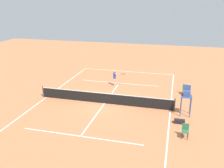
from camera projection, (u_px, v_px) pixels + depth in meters
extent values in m
plane|color=#D37A4C|center=(105.00, 103.00, 21.51)|extent=(60.00, 60.00, 0.00)
cube|color=white|center=(128.00, 71.00, 30.84)|extent=(11.16, 0.10, 0.01)
cube|color=white|center=(170.00, 110.00, 20.17)|extent=(0.10, 20.42, 0.01)
cube|color=white|center=(46.00, 97.00, 22.84)|extent=(0.10, 20.42, 0.01)
cube|color=white|center=(119.00, 83.00, 26.64)|extent=(8.37, 0.10, 0.01)
cube|color=white|center=(81.00, 136.00, 16.37)|extent=(8.37, 0.10, 0.01)
cube|color=white|center=(105.00, 103.00, 21.51)|extent=(0.10, 11.23, 0.01)
cylinder|color=#4C4C51|center=(175.00, 105.00, 19.92)|extent=(0.10, 0.10, 1.07)
cylinder|color=#4C4C51|center=(43.00, 91.00, 22.74)|extent=(0.10, 0.10, 1.07)
cube|color=black|center=(104.00, 98.00, 21.36)|extent=(11.76, 0.03, 0.91)
cube|color=white|center=(104.00, 93.00, 21.20)|extent=(11.76, 0.04, 0.06)
cylinder|color=#D8A884|center=(115.00, 82.00, 25.85)|extent=(0.12, 0.12, 0.78)
cylinder|color=#D8A884|center=(115.00, 82.00, 25.66)|extent=(0.12, 0.12, 0.78)
cylinder|color=#2647B7|center=(115.00, 76.00, 25.53)|extent=(0.28, 0.28, 0.61)
sphere|color=#D8A884|center=(115.00, 71.00, 25.37)|extent=(0.22, 0.22, 0.22)
cylinder|color=#D8A884|center=(115.00, 75.00, 25.69)|extent=(0.09, 0.09, 0.55)
cylinder|color=#D8A884|center=(117.00, 74.00, 25.26)|extent=(0.55, 0.19, 0.09)
cylinder|color=black|center=(121.00, 74.00, 25.23)|extent=(0.26, 0.08, 0.04)
ellipsoid|color=red|center=(124.00, 74.00, 25.21)|extent=(0.37, 0.33, 0.04)
sphere|color=#CCE033|center=(112.00, 89.00, 24.81)|extent=(0.07, 0.07, 0.07)
cylinder|color=#38518C|center=(191.00, 108.00, 18.72)|extent=(0.07, 0.07, 1.55)
cylinder|color=#38518C|center=(181.00, 107.00, 18.89)|extent=(0.07, 0.07, 1.55)
cylinder|color=#38518C|center=(190.00, 104.00, 19.36)|extent=(0.07, 0.07, 1.55)
cylinder|color=#38518C|center=(181.00, 104.00, 19.53)|extent=(0.07, 0.07, 1.55)
cube|color=#38518C|center=(187.00, 96.00, 18.86)|extent=(0.80, 0.80, 0.06)
cube|color=#38518C|center=(187.00, 93.00, 18.78)|extent=(0.50, 0.44, 0.40)
cube|color=#38518C|center=(187.00, 88.00, 18.85)|extent=(0.50, 0.06, 0.50)
cylinder|color=#262626|center=(188.00, 137.00, 15.89)|extent=(0.04, 0.04, 0.45)
cylinder|color=#262626|center=(182.00, 136.00, 15.97)|extent=(0.04, 0.04, 0.45)
cylinder|color=#262626|center=(188.00, 134.00, 16.21)|extent=(0.04, 0.04, 0.45)
cylinder|color=#262626|center=(182.00, 133.00, 16.29)|extent=(0.04, 0.04, 0.45)
cube|color=#2D6B4C|center=(185.00, 132.00, 16.01)|extent=(0.44, 0.44, 0.06)
cube|color=#2D6B4C|center=(186.00, 127.00, 16.13)|extent=(0.44, 0.04, 0.44)
cylinder|color=#262626|center=(187.00, 93.00, 23.17)|extent=(0.04, 0.04, 0.45)
cylinder|color=#262626|center=(183.00, 93.00, 23.25)|extent=(0.04, 0.04, 0.45)
cylinder|color=#262626|center=(186.00, 92.00, 23.49)|extent=(0.04, 0.04, 0.45)
cylinder|color=#262626|center=(183.00, 92.00, 23.57)|extent=(0.04, 0.04, 0.45)
cube|color=#2D6B4C|center=(185.00, 90.00, 23.29)|extent=(0.44, 0.44, 0.06)
cube|color=#2D6B4C|center=(185.00, 87.00, 23.40)|extent=(0.44, 0.04, 0.44)
cube|color=black|center=(179.00, 121.00, 18.03)|extent=(0.76, 0.32, 0.30)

